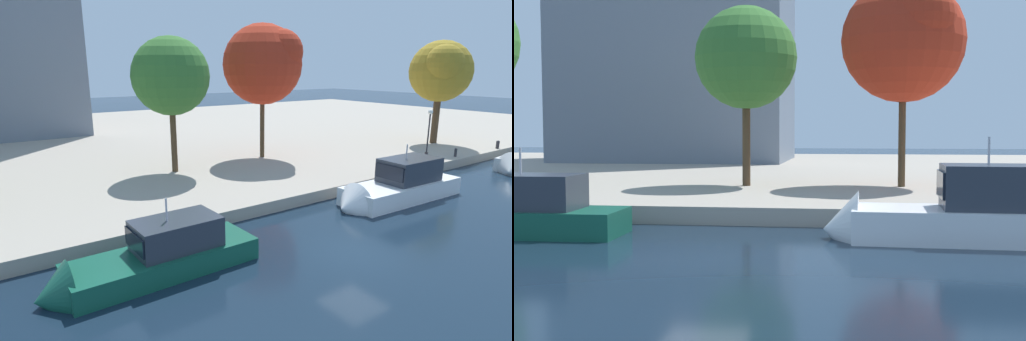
# 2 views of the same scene
# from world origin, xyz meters

# --- Properties ---
(ground_plane) EXTENTS (220.00, 220.00, 0.00)m
(ground_plane) POSITION_xyz_m (0.00, 0.00, 0.00)
(ground_plane) COLOR #142333
(dock_promenade) EXTENTS (120.00, 55.00, 0.73)m
(dock_promenade) POSITION_xyz_m (0.00, 33.97, 0.36)
(dock_promenade) COLOR #A39989
(dock_promenade) RESTS_ON ground_plane
(motor_yacht_2) EXTENTS (9.59, 3.06, 4.53)m
(motor_yacht_2) POSITION_xyz_m (7.99, 3.92, 0.70)
(motor_yacht_2) COLOR white
(motor_yacht_2) RESTS_ON ground_plane
(tree_1) EXTENTS (5.48, 5.48, 9.60)m
(tree_1) POSITION_xyz_m (-1.40, 16.19, 7.63)
(tree_1) COLOR #4C3823
(tree_1) RESTS_ON dock_promenade
(tree_2) EXTENTS (6.50, 6.50, 10.94)m
(tree_2) POSITION_xyz_m (7.04, 16.63, 8.54)
(tree_2) COLOR #4C3823
(tree_2) RESTS_ON dock_promenade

